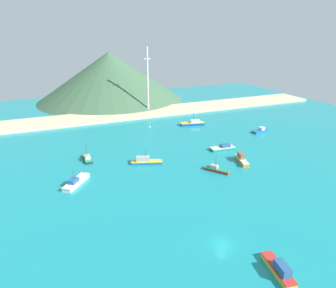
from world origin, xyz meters
name	(u,v)px	position (x,y,z in m)	size (l,w,h in m)	color
ground	(166,181)	(0.00, 30.00, -0.25)	(260.00, 280.00, 0.50)	teal
fishing_boat_0	(87,158)	(-18.79, 53.99, 0.72)	(2.61, 7.76, 5.67)	#232328
fishing_boat_1	(260,131)	(55.06, 55.46, 0.69)	(8.23, 4.03, 2.15)	#1E5BA8
fishing_boat_2	(279,269)	(5.23, -10.48, 0.95)	(3.77, 8.71, 2.64)	gold
fishing_boat_3	(242,159)	(28.38, 32.34, 1.03)	(4.29, 8.65, 2.84)	orange
fishing_boat_4	(193,123)	(32.95, 76.15, 0.92)	(11.56, 5.54, 5.74)	#14478C
fishing_boat_5	(216,169)	(16.95, 29.61, 0.67)	(6.38, 7.72, 5.80)	red
fishing_boat_7	(146,161)	(-1.50, 43.70, 0.93)	(10.45, 5.80, 5.10)	#1E5BA8
fishing_boat_8	(223,148)	(28.87, 44.35, 0.72)	(9.24, 4.05, 1.97)	#198466
fishing_boat_9	(76,182)	(-24.37, 37.81, 0.81)	(8.56, 9.82, 5.05)	silver
buoy_1	(150,127)	(13.19, 80.96, 0.14)	(0.80, 0.80, 0.80)	silver
beach_strip	(110,116)	(0.00, 104.70, 0.60)	(247.00, 19.90, 1.20)	beige
hill_central	(110,76)	(10.52, 147.42, 14.78)	(91.16, 91.16, 29.56)	#3D6042
radio_tower	(148,80)	(21.52, 106.65, 17.38)	(3.41, 2.73, 34.07)	silver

